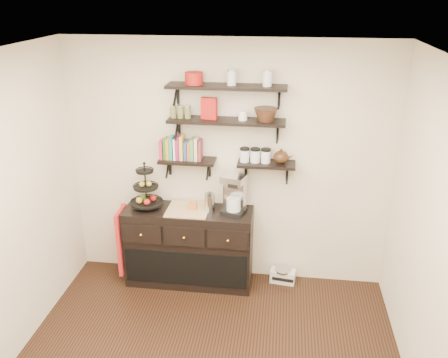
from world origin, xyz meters
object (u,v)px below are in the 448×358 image
(sideboard, at_px, (189,246))
(radio, at_px, (283,275))
(coffee_maker, at_px, (234,194))
(fruit_stand, at_px, (147,193))

(sideboard, xyz_separation_m, radio, (1.06, 0.11, -0.37))
(sideboard, relative_size, coffee_maker, 3.21)
(sideboard, bearing_deg, coffee_maker, 3.41)
(coffee_maker, bearing_deg, radio, 24.54)
(fruit_stand, height_order, radio, fruit_stand)
(radio, bearing_deg, fruit_stand, -168.33)
(coffee_maker, height_order, radio, coffee_maker)
(sideboard, bearing_deg, fruit_stand, 179.53)
(sideboard, height_order, radio, sideboard)
(sideboard, xyz_separation_m, fruit_stand, (-0.45, 0.00, 0.62))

